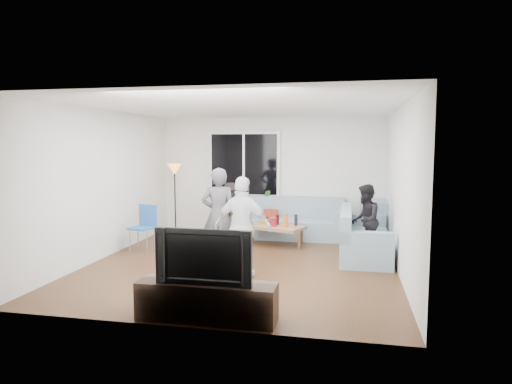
% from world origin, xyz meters
% --- Properties ---
extents(floor, '(5.00, 5.50, 0.04)m').
position_xyz_m(floor, '(0.00, 0.00, -0.02)').
color(floor, '#56351C').
rests_on(floor, ground).
extents(ceiling, '(5.00, 5.50, 0.04)m').
position_xyz_m(ceiling, '(0.00, 0.00, 2.62)').
color(ceiling, white).
rests_on(ceiling, ground).
extents(wall_back, '(5.00, 0.04, 2.60)m').
position_xyz_m(wall_back, '(0.00, 2.77, 1.30)').
color(wall_back, silver).
rests_on(wall_back, ground).
extents(wall_front, '(5.00, 0.04, 2.60)m').
position_xyz_m(wall_front, '(0.00, -2.77, 1.30)').
color(wall_front, silver).
rests_on(wall_front, ground).
extents(wall_left, '(0.04, 5.50, 2.60)m').
position_xyz_m(wall_left, '(-2.52, 0.00, 1.30)').
color(wall_left, silver).
rests_on(wall_left, ground).
extents(wall_right, '(0.04, 5.50, 2.60)m').
position_xyz_m(wall_right, '(2.52, 0.00, 1.30)').
color(wall_right, silver).
rests_on(wall_right, ground).
extents(window_frame, '(1.62, 0.06, 1.47)m').
position_xyz_m(window_frame, '(-0.60, 2.69, 1.55)').
color(window_frame, white).
rests_on(window_frame, wall_back).
extents(window_glass, '(1.50, 0.02, 1.35)m').
position_xyz_m(window_glass, '(-0.60, 2.65, 1.55)').
color(window_glass, black).
rests_on(window_glass, window_frame).
extents(window_mullion, '(0.05, 0.03, 1.35)m').
position_xyz_m(window_mullion, '(-0.60, 2.64, 1.55)').
color(window_mullion, white).
rests_on(window_mullion, window_frame).
extents(radiator, '(1.30, 0.12, 0.62)m').
position_xyz_m(radiator, '(-0.60, 2.65, 0.31)').
color(radiator, silver).
rests_on(radiator, floor).
extents(potted_plant, '(0.22, 0.19, 0.36)m').
position_xyz_m(potted_plant, '(-0.08, 2.62, 0.80)').
color(potted_plant, '#335D25').
rests_on(potted_plant, radiator).
extents(vase, '(0.19, 0.19, 0.16)m').
position_xyz_m(vase, '(-1.05, 2.62, 0.70)').
color(vase, white).
rests_on(vase, radiator).
extents(sofa_back_section, '(2.30, 0.85, 0.85)m').
position_xyz_m(sofa_back_section, '(0.49, 2.27, 0.42)').
color(sofa_back_section, gray).
rests_on(sofa_back_section, floor).
extents(sofa_right_section, '(2.00, 0.85, 0.85)m').
position_xyz_m(sofa_right_section, '(2.02, 0.90, 0.42)').
color(sofa_right_section, gray).
rests_on(sofa_right_section, floor).
extents(sofa_corner, '(0.85, 0.85, 0.85)m').
position_xyz_m(sofa_corner, '(2.40, 2.27, 0.42)').
color(sofa_corner, gray).
rests_on(sofa_corner, floor).
extents(cushion_yellow, '(0.44, 0.39, 0.14)m').
position_xyz_m(cushion_yellow, '(-0.61, 2.25, 0.51)').
color(cushion_yellow, orange).
rests_on(cushion_yellow, sofa_back_section).
extents(cushion_red, '(0.38, 0.32, 0.13)m').
position_xyz_m(cushion_red, '(0.03, 2.33, 0.51)').
color(cushion_red, maroon).
rests_on(cushion_red, sofa_back_section).
extents(coffee_table, '(1.24, 0.93, 0.40)m').
position_xyz_m(coffee_table, '(0.32, 1.44, 0.20)').
color(coffee_table, '#9D754C').
rests_on(coffee_table, floor).
extents(pitcher, '(0.17, 0.17, 0.17)m').
position_xyz_m(pitcher, '(0.27, 1.36, 0.49)').
color(pitcher, maroon).
rests_on(pitcher, coffee_table).
extents(side_chair, '(0.48, 0.48, 0.86)m').
position_xyz_m(side_chair, '(-2.05, 0.47, 0.43)').
color(side_chair, '#255DA2').
rests_on(side_chair, floor).
extents(floor_lamp, '(0.32, 0.32, 1.56)m').
position_xyz_m(floor_lamp, '(-2.05, 2.14, 0.78)').
color(floor_lamp, orange).
rests_on(floor_lamp, floor).
extents(player_left, '(0.65, 0.48, 1.61)m').
position_xyz_m(player_left, '(-0.42, 0.02, 0.80)').
color(player_left, '#45454A').
rests_on(player_left, floor).
extents(player_right, '(0.93, 0.48, 1.53)m').
position_xyz_m(player_right, '(0.19, -0.80, 0.76)').
color(player_right, silver).
rests_on(player_right, floor).
extents(spectator_right, '(0.56, 0.68, 1.29)m').
position_xyz_m(spectator_right, '(2.02, 0.95, 0.65)').
color(spectator_right, black).
rests_on(spectator_right, floor).
extents(spectator_back, '(0.84, 0.60, 1.16)m').
position_xyz_m(spectator_back, '(-0.81, 2.30, 0.58)').
color(spectator_back, black).
rests_on(spectator_back, floor).
extents(tv_console, '(1.60, 0.40, 0.44)m').
position_xyz_m(tv_console, '(0.16, -2.50, 0.22)').
color(tv_console, '#322319').
rests_on(tv_console, floor).
extents(television, '(1.10, 0.14, 0.63)m').
position_xyz_m(television, '(0.16, -2.50, 0.76)').
color(television, black).
rests_on(television, tv_console).
extents(bottle_c, '(0.07, 0.07, 0.20)m').
position_xyz_m(bottle_c, '(0.34, 1.57, 0.50)').
color(bottle_c, black).
rests_on(bottle_c, coffee_table).
extents(bottle_d, '(0.07, 0.07, 0.27)m').
position_xyz_m(bottle_d, '(0.54, 1.33, 0.53)').
color(bottle_d, '#E24E14').
rests_on(bottle_d, coffee_table).
extents(bottle_a, '(0.07, 0.07, 0.22)m').
position_xyz_m(bottle_a, '(0.04, 1.55, 0.51)').
color(bottle_a, '#C4810B').
rests_on(bottle_a, coffee_table).
extents(bottle_e, '(0.07, 0.07, 0.22)m').
position_xyz_m(bottle_e, '(0.71, 1.54, 0.51)').
color(bottle_e, black).
rests_on(bottle_e, coffee_table).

